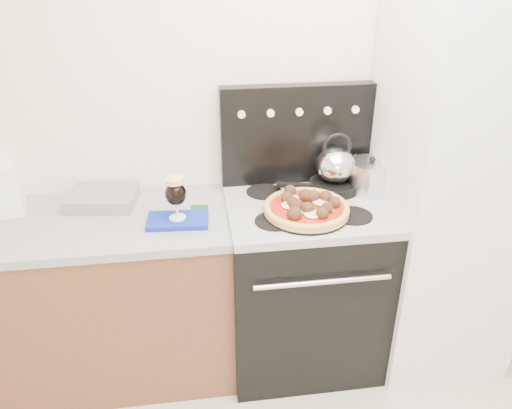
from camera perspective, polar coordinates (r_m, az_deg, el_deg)
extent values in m
cube|color=silver|center=(2.54, 2.64, 10.04)|extent=(3.50, 0.01, 2.50)
cube|color=brown|center=(2.67, -19.03, -10.56)|extent=(1.45, 0.60, 0.86)
cube|color=#97979D|center=(2.43, -20.63, -2.15)|extent=(1.48, 0.63, 0.04)
cube|color=black|center=(2.64, 5.29, -9.17)|extent=(0.76, 0.65, 0.88)
cube|color=#ADADB2|center=(2.39, 5.77, -0.32)|extent=(0.76, 0.65, 0.04)
cube|color=black|center=(2.53, 4.62, 7.99)|extent=(0.76, 0.08, 0.50)
cube|color=silver|center=(2.60, 21.13, 1.43)|extent=(0.64, 0.68, 1.90)
cube|color=silver|center=(2.50, -17.09, 0.63)|extent=(0.34, 0.27, 0.06)
cube|color=#10299F|center=(2.27, -8.92, -1.81)|extent=(0.28, 0.18, 0.02)
cylinder|color=black|center=(2.29, 5.76, -0.98)|extent=(0.46, 0.46, 0.01)
cylinder|color=black|center=(2.53, 8.91, 2.14)|extent=(0.30, 0.30, 0.04)
cylinder|color=silver|center=(2.52, 12.93, 3.01)|extent=(0.25, 0.25, 0.15)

